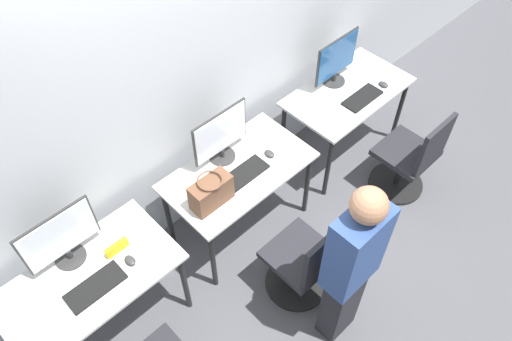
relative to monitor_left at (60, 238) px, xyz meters
The scene contains 19 objects.
ground_plane 1.67m from the monitor_left, 22.03° to the right, with size 20.00×20.00×0.00m, color #4C4C51.
wall_back 1.37m from the monitor_left, 10.57° to the left, with size 12.00×0.05×2.80m.
desk_left 0.37m from the monitor_left, 90.00° to the right, with size 1.11×0.63×0.73m.
monitor_left is the anchor object (origin of this frame).
keyboard_left 0.36m from the monitor_left, 90.00° to the right, with size 0.37×0.16×0.02m.
mouse_left 0.44m from the monitor_left, 48.69° to the right, with size 0.06×0.09×0.03m.
desk_center 1.32m from the monitor_left, ahead, with size 1.11×0.63×0.73m.
monitor_center 1.27m from the monitor_left, ahead, with size 0.48×0.20×0.44m.
keyboard_center 1.32m from the monitor_left, 11.86° to the right, with size 0.37×0.16×0.02m.
mouse_center 1.57m from the monitor_left, ahead, with size 0.06×0.09×0.03m.
office_chair_center 1.65m from the monitor_left, 38.05° to the right, with size 0.48×0.48×0.89m.
person_center 1.77m from the monitor_left, 48.30° to the right, with size 0.36×0.21×1.58m.
desk_right 2.57m from the monitor_left, ahead, with size 1.11×0.63×0.73m.
monitor_right 2.54m from the monitor_left, ahead, with size 0.48×0.20×0.44m.
keyboard_right 2.57m from the monitor_left, ahead, with size 0.37×0.16×0.02m.
mouse_right 2.84m from the monitor_left, ahead, with size 0.06×0.09×0.03m.
office_chair_right 2.79m from the monitor_left, 19.21° to the right, with size 0.48×0.48×0.89m.
handbag 0.99m from the monitor_left, 17.46° to the right, with size 0.30×0.18×0.25m.
placard_left 0.35m from the monitor_left, 34.79° to the right, with size 0.16×0.03×0.08m.
Camera 1 is at (-1.55, -1.48, 3.52)m, focal length 35.00 mm.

